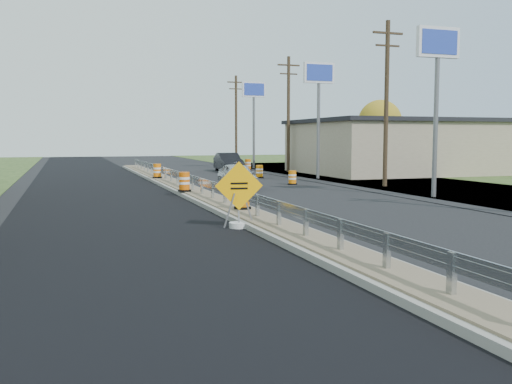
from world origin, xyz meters
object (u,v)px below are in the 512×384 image
object	(u,v)px
barrel_median_mid	(184,182)
car_dark_mid	(228,162)
barrel_median_near	(243,197)
barrel_median_far	(157,171)
barrel_shoulder_near	(292,178)
barrel_shoulder_far	(248,165)
caution_sign	(239,211)
car_silver	(237,176)
barrel_shoulder_mid	(259,172)

from	to	relation	value
barrel_median_mid	car_dark_mid	world-z (taller)	car_dark_mid
barrel_median_near	barrel_median_mid	bearing A→B (deg)	94.98
barrel_median_far	car_dark_mid	distance (m)	11.66
barrel_shoulder_near	barrel_shoulder_far	world-z (taller)	barrel_shoulder_far
barrel_median_near	barrel_median_far	xyz separation A→B (m)	(-0.43, 17.23, -0.01)
barrel_median_mid	barrel_shoulder_far	size ratio (longest dim) A/B	0.97
barrel_shoulder_near	caution_sign	bearing A→B (deg)	-117.86
barrel_shoulder_near	barrel_shoulder_far	xyz separation A→B (m)	(2.20, 15.65, 0.06)
caution_sign	car_dark_mid	distance (m)	30.18
barrel_median_far	barrel_shoulder_far	size ratio (longest dim) A/B	0.94
car_silver	barrel_median_far	bearing A→B (deg)	121.13
barrel_shoulder_near	barrel_shoulder_mid	distance (m)	6.14
barrel_shoulder_far	car_silver	world-z (taller)	car_silver
barrel_median_mid	barrel_shoulder_near	bearing A→B (deg)	31.94
barrel_median_mid	barrel_shoulder_far	xyz separation A→B (m)	(9.75, 20.36, -0.22)
barrel_median_near	barrel_shoulder_near	distance (m)	13.94
barrel_median_far	barrel_shoulder_near	xyz separation A→B (m)	(7.34, -5.12, -0.26)
barrel_median_far	barrel_shoulder_near	world-z (taller)	barrel_median_far
barrel_median_far	car_silver	distance (m)	7.37
barrel_median_far	car_silver	size ratio (longest dim) A/B	0.22
barrel_shoulder_mid	car_dark_mid	distance (m)	8.04
barrel_median_mid	barrel_shoulder_near	world-z (taller)	barrel_median_mid
barrel_median_near	barrel_median_far	distance (m)	17.23
barrel_shoulder_mid	car_silver	distance (m)	8.48
caution_sign	car_dark_mid	xyz separation A→B (m)	(7.90, 29.12, 0.26)
barrel_shoulder_far	caution_sign	bearing A→B (deg)	-108.27
caution_sign	barrel_shoulder_near	world-z (taller)	caution_sign
barrel_shoulder_near	barrel_shoulder_mid	bearing A→B (deg)	90.00
car_dark_mid	barrel_median_mid	bearing A→B (deg)	-108.57
barrel_median_far	barrel_shoulder_mid	xyz separation A→B (m)	(7.34, 1.03, -0.23)
caution_sign	barrel_median_mid	distance (m)	10.25
barrel_median_far	barrel_shoulder_mid	world-z (taller)	barrel_median_far
car_silver	car_dark_mid	xyz separation A→B (m)	(3.88, 15.56, 0.08)
caution_sign	barrel_median_far	bearing A→B (deg)	95.29
barrel_shoulder_mid	barrel_shoulder_far	world-z (taller)	barrel_shoulder_far
barrel_shoulder_mid	barrel_shoulder_far	bearing A→B (deg)	76.97
barrel_shoulder_near	barrel_shoulder_far	distance (m)	15.80
barrel_median_mid	barrel_median_far	size ratio (longest dim) A/B	1.03
barrel_shoulder_mid	car_dark_mid	world-z (taller)	car_dark_mid
barrel_shoulder_mid	barrel_shoulder_far	distance (m)	9.76
barrel_median_near	car_silver	bearing A→B (deg)	74.23
barrel_median_mid	car_dark_mid	distance (m)	20.34
caution_sign	barrel_median_near	world-z (taller)	caution_sign
barrel_median_far	car_dark_mid	world-z (taller)	car_dark_mid
barrel_shoulder_far	car_silver	xyz separation A→B (m)	(-6.08, -17.04, 0.25)
caution_sign	car_silver	size ratio (longest dim) A/B	0.50
barrel_shoulder_mid	car_silver	world-z (taller)	car_silver
barrel_median_mid	barrel_shoulder_mid	distance (m)	13.22
barrel_median_near	barrel_shoulder_mid	world-z (taller)	barrel_median_near
caution_sign	barrel_shoulder_near	size ratio (longest dim) A/B	2.45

